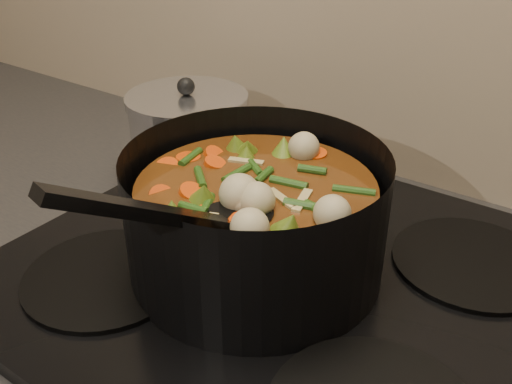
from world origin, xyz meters
The scene contains 3 objects.
stovetop centered at (0.00, 1.93, 0.92)m, with size 0.62×0.54×0.03m.
stockpot centered at (-0.04, 1.91, 1.00)m, with size 0.37×0.43×0.21m.
saucepan centered at (-0.26, 2.05, 0.99)m, with size 0.17×0.17×0.14m.
Camera 1 is at (0.26, 1.49, 1.32)m, focal length 40.00 mm.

